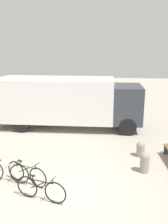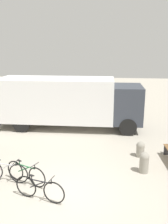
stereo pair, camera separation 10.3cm
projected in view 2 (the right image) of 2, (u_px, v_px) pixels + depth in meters
name	position (u px, v px, depth m)	size (l,w,h in m)	color
ground_plane	(64.00, 193.00, 8.33)	(60.00, 60.00, 0.00)	#A8A091
delivery_truck	(68.00, 100.00, 14.52)	(8.33, 2.48, 2.92)	white
bicycle_near	(6.00, 171.00, 8.94)	(1.73, 0.45, 0.84)	black
bicycle_middle	(26.00, 173.00, 8.81)	(1.62, 0.75, 0.84)	black
bicycle_far	(40.00, 189.00, 7.86)	(1.70, 0.57, 0.84)	black
bollard_near_bench	(144.00, 162.00, 9.57)	(0.37, 0.37, 0.83)	gray
bollard_far_bench	(140.00, 149.00, 10.95)	(0.37, 0.37, 0.69)	gray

